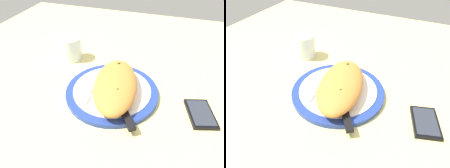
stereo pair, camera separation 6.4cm
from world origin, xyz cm
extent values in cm
cube|color=#E5D684|center=(0.00, 0.00, -1.50)|extent=(150.00, 150.00, 3.00)
cylinder|color=#233D99|center=(0.00, 0.00, 0.75)|extent=(29.43, 29.43, 1.51)
cylinder|color=white|center=(0.00, 0.00, 1.66)|extent=(24.66, 24.66, 0.30)
ellipsoid|color=orange|center=(1.03, 1.43, 4.63)|extent=(28.57, 18.08, 5.64)
ellipsoid|color=black|center=(-7.21, 0.50, 6.48)|extent=(2.14, 1.57, 0.73)
ellipsoid|color=black|center=(5.43, 3.31, 6.84)|extent=(2.65, 2.41, 0.76)
cube|color=silver|center=(-0.73, -5.74, 2.01)|extent=(11.93, 1.21, 0.40)
cube|color=silver|center=(7.22, -5.95, 2.01)|extent=(4.06, 2.30, 0.40)
cube|color=silver|center=(0.26, 0.18, 2.01)|extent=(12.24, 9.28, 0.40)
cube|color=black|center=(10.16, 7.15, 2.41)|extent=(9.64, 7.61, 1.20)
cube|color=black|center=(1.30, 27.02, 0.50)|extent=(12.64, 9.72, 1.00)
cube|color=#2D333D|center=(1.30, 27.02, 1.08)|extent=(11.06, 8.36, 0.16)
cylinder|color=silver|center=(-15.59, -21.63, 4.51)|extent=(7.69, 7.69, 9.03)
cylinder|color=silver|center=(-15.59, -21.63, 2.89)|extent=(7.08, 7.08, 5.38)
camera|label=1|loc=(47.26, 15.22, 43.62)|focal=32.74mm
camera|label=2|loc=(44.93, 21.13, 43.62)|focal=32.74mm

